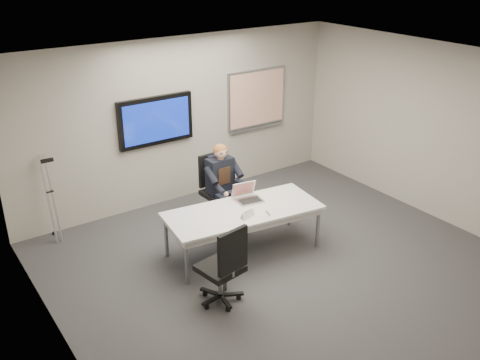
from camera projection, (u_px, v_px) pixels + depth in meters
floor at (293, 273)px, 7.32m from camera, size 6.00×6.00×0.02m
ceiling at (302, 69)px, 6.18m from camera, size 6.00×6.00×0.02m
wall_back at (182, 120)px, 9.01m from camera, size 6.00×0.02×2.80m
wall_left at (61, 250)px, 5.19m from camera, size 0.02×6.00×2.80m
wall_right at (445, 135)px, 8.31m from camera, size 0.02×6.00×2.80m
conference_table at (243, 214)px, 7.59m from camera, size 2.31×1.20×0.68m
tv_display at (156, 121)px, 8.67m from camera, size 1.30×0.09×0.80m
whiteboard at (257, 99)px, 9.74m from camera, size 1.25×0.08×1.10m
office_chair_far at (218, 200)px, 8.61m from camera, size 0.54×0.54×1.09m
office_chair_near at (223, 279)px, 6.58m from camera, size 0.60×0.60×1.10m
seated_person at (226, 195)px, 8.34m from camera, size 0.41×0.71×1.33m
crutch at (50, 197)px, 7.89m from camera, size 0.29×0.68×1.44m
laptop at (247, 196)px, 7.82m from camera, size 0.40×0.39×0.26m
name_tent at (247, 214)px, 7.34m from camera, size 0.24×0.12×0.09m
pen at (268, 213)px, 7.45m from camera, size 0.05×0.15×0.01m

